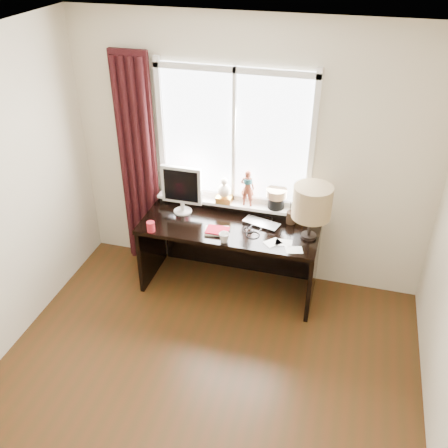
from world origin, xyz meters
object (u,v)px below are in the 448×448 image
(red_cup, at_px, (151,227))
(monitor, at_px, (182,187))
(table_lamp, at_px, (312,203))
(mug, at_px, (224,237))
(laptop, at_px, (262,223))
(desk, at_px, (232,241))

(red_cup, relative_size, monitor, 0.20)
(red_cup, distance_m, table_lamp, 1.49)
(mug, height_order, red_cup, red_cup)
(red_cup, bearing_deg, monitor, 67.90)
(mug, relative_size, monitor, 0.20)
(laptop, height_order, red_cup, red_cup)
(desk, bearing_deg, laptop, -1.60)
(mug, bearing_deg, red_cup, -178.90)
(laptop, relative_size, monitor, 0.72)
(laptop, xyz_separation_m, mug, (-0.27, -0.37, 0.03))
(laptop, distance_m, mug, 0.46)
(laptop, distance_m, monitor, 0.85)
(desk, bearing_deg, table_lamp, -7.97)
(mug, distance_m, table_lamp, 0.84)
(mug, bearing_deg, monitor, 143.43)
(monitor, bearing_deg, table_lamp, -5.47)
(mug, xyz_separation_m, table_lamp, (0.73, 0.28, 0.32))
(laptop, bearing_deg, mug, -109.54)
(mug, height_order, desk, mug)
(desk, bearing_deg, red_cup, -149.69)
(laptop, relative_size, table_lamp, 0.68)
(laptop, xyz_separation_m, table_lamp, (0.46, -0.10, 0.35))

